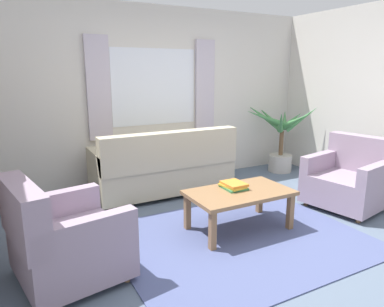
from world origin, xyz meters
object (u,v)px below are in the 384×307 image
(couch, at_px, (164,168))
(armchair_left, at_px, (62,240))
(armchair_right, at_px, (349,179))
(book_stack_on_table, at_px, (233,185))
(coffee_table, at_px, (239,196))
(potted_plant, at_px, (280,141))

(couch, bearing_deg, armchair_left, 44.20)
(armchair_right, xyz_separation_m, book_stack_on_table, (-1.63, 0.19, 0.12))
(armchair_left, height_order, coffee_table, armchair_left)
(couch, height_order, book_stack_on_table, couch)
(potted_plant, bearing_deg, couch, -176.72)
(coffee_table, height_order, book_stack_on_table, book_stack_on_table)
(potted_plant, bearing_deg, coffee_table, -141.56)
(book_stack_on_table, xyz_separation_m, potted_plant, (1.96, 1.45, 0.06))
(armchair_right, bearing_deg, coffee_table, -104.09)
(armchair_right, distance_m, potted_plant, 1.69)
(armchair_left, xyz_separation_m, armchair_right, (3.43, 0.01, 0.00))
(couch, bearing_deg, armchair_right, 140.83)
(couch, xyz_separation_m, coffee_table, (0.24, -1.42, 0.01))
(coffee_table, bearing_deg, potted_plant, 38.44)
(couch, distance_m, potted_plant, 2.21)
(armchair_left, height_order, book_stack_on_table, armchair_left)
(couch, distance_m, coffee_table, 1.45)
(armchair_left, height_order, potted_plant, potted_plant)
(couch, distance_m, armchair_left, 2.19)
(book_stack_on_table, bearing_deg, armchair_left, -173.70)
(potted_plant, bearing_deg, book_stack_on_table, -143.52)
(book_stack_on_table, relative_size, potted_plant, 0.25)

